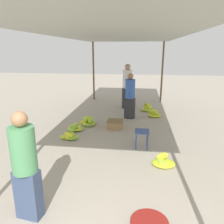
% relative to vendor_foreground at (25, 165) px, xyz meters
% --- Properties ---
extents(canopy_post_back_left, '(0.08, 0.08, 2.67)m').
position_rel_vendor_foreground_xyz_m(canopy_post_back_left, '(-0.70, 7.70, 0.52)').
color(canopy_post_back_left, brown).
rests_on(canopy_post_back_left, ground).
extents(canopy_post_back_right, '(0.08, 0.08, 2.67)m').
position_rel_vendor_foreground_xyz_m(canopy_post_back_right, '(2.45, 7.70, 0.52)').
color(canopy_post_back_right, brown).
rests_on(canopy_post_back_right, ground).
extents(canopy_tarp, '(3.56, 8.77, 0.04)m').
position_rel_vendor_foreground_xyz_m(canopy_tarp, '(0.87, 3.52, 1.87)').
color(canopy_tarp, '#9EA399').
rests_on(canopy_tarp, canopy_post_front_left).
extents(vendor_foreground, '(0.38, 0.38, 1.57)m').
position_rel_vendor_foreground_xyz_m(vendor_foreground, '(0.00, 0.00, 0.00)').
color(vendor_foreground, '#384766').
rests_on(vendor_foreground, ground).
extents(stool, '(0.34, 0.34, 0.44)m').
position_rel_vendor_foreground_xyz_m(stool, '(1.58, 2.52, -0.47)').
color(stool, '#384C84').
rests_on(stool, ground).
extents(banana_pile_left_0, '(0.49, 0.38, 0.20)m').
position_rel_vendor_foreground_xyz_m(banana_pile_left_0, '(-0.34, 2.80, -0.74)').
color(banana_pile_left_0, '#C1D12A').
rests_on(banana_pile_left_0, ground).
extents(banana_pile_left_1, '(0.54, 0.47, 0.30)m').
position_rel_vendor_foreground_xyz_m(banana_pile_left_1, '(-0.09, 3.96, -0.71)').
color(banana_pile_left_1, '#A9C82E').
rests_on(banana_pile_left_1, ground).
extents(banana_pile_left_2, '(0.47, 0.57, 0.20)m').
position_rel_vendor_foreground_xyz_m(banana_pile_left_2, '(-0.39, 3.49, -0.74)').
color(banana_pile_left_2, '#A1C52F').
rests_on(banana_pile_left_2, ground).
extents(banana_pile_right_0, '(0.47, 0.42, 0.25)m').
position_rel_vendor_foreground_xyz_m(banana_pile_right_0, '(2.03, 5.17, -0.71)').
color(banana_pile_right_0, '#B4CC2C').
rests_on(banana_pile_right_0, ground).
extents(banana_pile_right_1, '(0.47, 0.42, 0.26)m').
position_rel_vendor_foreground_xyz_m(banana_pile_right_1, '(2.03, 1.70, -0.74)').
color(banana_pile_right_1, yellow).
rests_on(banana_pile_right_1, ground).
extents(banana_pile_right_2, '(0.52, 0.45, 0.31)m').
position_rel_vendor_foreground_xyz_m(banana_pile_right_2, '(1.81, 5.93, -0.70)').
color(banana_pile_right_2, '#C0D12A').
rests_on(banana_pile_right_2, ground).
extents(crate_near, '(0.47, 0.47, 0.23)m').
position_rel_vendor_foreground_xyz_m(crate_near, '(0.77, 3.84, -0.70)').
color(crate_near, '#9E7A4C').
rests_on(crate_near, ground).
extents(shopper_walking_mid, '(0.40, 0.40, 1.56)m').
position_rel_vendor_foreground_xyz_m(shopper_walking_mid, '(1.16, 4.88, -0.00)').
color(shopper_walking_mid, '#2D2D33').
rests_on(shopper_walking_mid, ground).
extents(shopper_walking_far, '(0.46, 0.46, 1.78)m').
position_rel_vendor_foreground_xyz_m(shopper_walking_far, '(0.98, 6.29, 0.11)').
color(shopper_walking_far, '#2D2D33').
rests_on(shopper_walking_far, ground).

